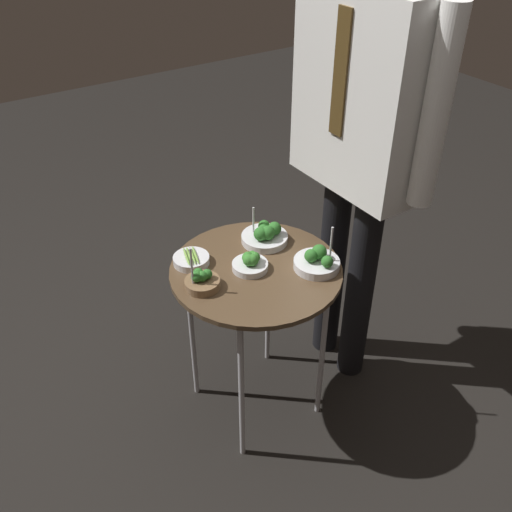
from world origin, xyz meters
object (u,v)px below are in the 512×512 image
object	(u,v)px
bowl_broccoli_far_rim	(265,235)
bowl_broccoli_near_rim	(202,281)
bowl_broccoli_back_right	(317,261)
waiter_figure	(364,116)
serving_cart	(256,281)
bowl_broccoli_mid_left	(250,263)
bowl_asparagus_front_right	(191,259)

from	to	relation	value
bowl_broccoli_far_rim	bowl_broccoli_near_rim	size ratio (longest dim) A/B	1.02
bowl_broccoli_back_right	waiter_figure	size ratio (longest dim) A/B	0.09
serving_cart	bowl_broccoli_far_rim	bearing A→B (deg)	134.57
bowl_broccoli_far_rim	waiter_figure	xyz separation A→B (m)	(0.10, 0.32, 0.40)
bowl_broccoli_back_right	waiter_figure	world-z (taller)	waiter_figure
serving_cart	bowl_broccoli_mid_left	xyz separation A→B (m)	(-0.01, -0.02, 0.08)
serving_cart	bowl_broccoli_near_rim	bearing A→B (deg)	-93.07
waiter_figure	bowl_broccoli_far_rim	bearing A→B (deg)	-106.64
bowl_broccoli_back_right	waiter_figure	distance (m)	0.50
serving_cart	bowl_asparagus_front_right	size ratio (longest dim) A/B	5.41
serving_cart	bowl_asparagus_front_right	world-z (taller)	bowl_asparagus_front_right
bowl_broccoli_mid_left	bowl_broccoli_near_rim	bearing A→B (deg)	-91.18
bowl_broccoli_near_rim	bowl_broccoli_back_right	size ratio (longest dim) A/B	1.02
bowl_broccoli_mid_left	waiter_figure	world-z (taller)	waiter_figure
bowl_broccoli_far_rim	bowl_broccoli_near_rim	bearing A→B (deg)	-72.05
bowl_broccoli_mid_left	bowl_asparagus_front_right	bearing A→B (deg)	-132.90
serving_cart	bowl_broccoli_mid_left	bearing A→B (deg)	-111.62
bowl_broccoli_far_rim	bowl_asparagus_front_right	xyz separation A→B (m)	(-0.03, -0.28, -0.01)
bowl_asparagus_front_right	bowl_broccoli_far_rim	bearing A→B (deg)	83.40
serving_cart	bowl_broccoli_near_rim	size ratio (longest dim) A/B	4.12
serving_cart	waiter_figure	distance (m)	0.66
serving_cart	bowl_broccoli_far_rim	world-z (taller)	bowl_broccoli_far_rim
serving_cart	bowl_broccoli_back_right	size ratio (longest dim) A/B	4.18
bowl_broccoli_mid_left	waiter_figure	xyz separation A→B (m)	(-0.01, 0.46, 0.41)
bowl_broccoli_near_rim	bowl_asparagus_front_right	world-z (taller)	bowl_broccoli_near_rim
bowl_asparagus_front_right	waiter_figure	distance (m)	0.75
serving_cart	bowl_asparagus_front_right	xyz separation A→B (m)	(-0.15, -0.17, 0.07)
bowl_asparagus_front_right	waiter_figure	world-z (taller)	waiter_figure
bowl_broccoli_back_right	bowl_broccoli_far_rim	bearing A→B (deg)	-165.76
bowl_broccoli_far_rim	bowl_broccoli_back_right	size ratio (longest dim) A/B	1.04
bowl_broccoli_near_rim	waiter_figure	world-z (taller)	waiter_figure
bowl_broccoli_far_rim	bowl_asparagus_front_right	bearing A→B (deg)	-96.60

